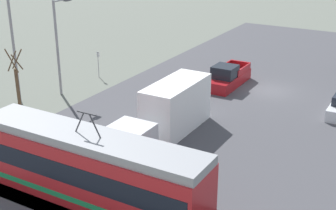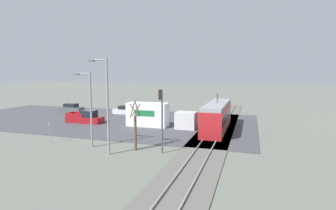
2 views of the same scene
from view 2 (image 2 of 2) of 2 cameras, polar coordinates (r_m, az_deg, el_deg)
name	(u,v)px [view 2 (image 2 of 2)]	position (r m, az deg, el deg)	size (l,w,h in m)	color
ground_plane	(95,119)	(44.47, -15.62, -3.01)	(320.00, 320.00, 0.00)	#60665B
road_surface	(95,119)	(44.46, -15.62, -2.96)	(23.38, 50.37, 0.08)	#424247
rail_bed	(219,126)	(37.51, 11.02, -4.59)	(53.53, 4.40, 0.22)	#5B5954
light_rail_tram	(217,117)	(34.90, 10.63, -2.52)	(12.42, 2.60, 4.66)	#B21E23
box_truck	(157,116)	(36.36, -2.45, -2.36)	(2.36, 9.73, 3.27)	silver
pickup_truck	(85,118)	(41.26, -17.52, -2.69)	(1.98, 5.59, 1.90)	maroon
sedan_car_0	(125,110)	(48.74, -9.25, -1.17)	(1.85, 4.41, 1.49)	silver
sedan_car_1	(71,108)	(54.04, -20.34, -0.69)	(1.78, 4.77, 1.61)	#4C5156
traffic_light_pole	(161,113)	(24.10, -1.46, -1.70)	(0.28, 0.47, 5.95)	#47474C
street_tree	(135,128)	(25.44, -7.12, -4.95)	(1.15, 0.95, 4.85)	brown
street_lamp_near_crossing	(89,104)	(27.24, -16.82, 0.20)	(0.36, 1.95, 7.52)	gray
street_lamp_mid_block	(106,100)	(24.25, -13.41, 1.02)	(0.36, 1.95, 8.74)	gray
no_parking_sign	(50,130)	(30.61, -24.27, -5.02)	(0.32, 0.08, 2.34)	gray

